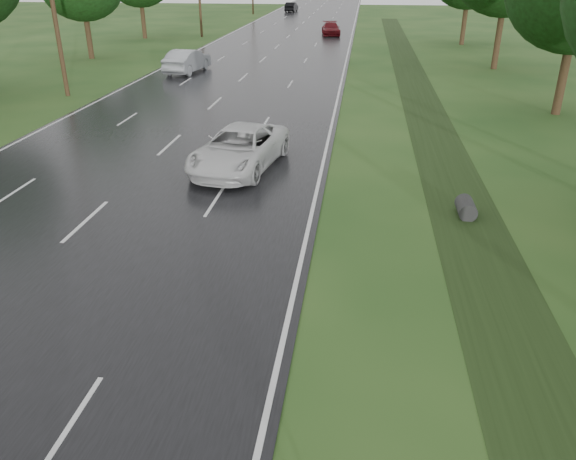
{
  "coord_description": "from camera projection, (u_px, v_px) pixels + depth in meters",
  "views": [
    {
      "loc": [
        8.07,
        -6.57,
        7.09
      ],
      "look_at": [
        6.51,
        5.51,
        1.3
      ],
      "focal_mm": 35.0,
      "sensor_mm": 36.0,
      "label": 1
    }
  ],
  "objects": [
    {
      "name": "far_car_red",
      "position": [
        331.0,
        29.0,
        61.0
      ],
      "size": [
        2.4,
        4.75,
        1.32
      ],
      "primitive_type": "imported",
      "rotation": [
        0.0,
        0.0,
        0.12
      ],
      "color": "maroon",
      "rests_on": "road"
    },
    {
      "name": "utility_pole_mid",
      "position": [
        52.0,
        2.0,
        31.08
      ],
      "size": [
        1.6,
        0.26,
        10.0
      ],
      "color": "#3E2D19",
      "rests_on": "ground"
    },
    {
      "name": "edge_stripe_east",
      "position": [
        348.0,
        52.0,
        49.37
      ],
      "size": [
        0.12,
        180.0,
        0.01
      ],
      "primitive_type": "cube",
      "color": "silver",
      "rests_on": "road"
    },
    {
      "name": "edge_stripe_west",
      "position": [
        199.0,
        50.0,
        50.93
      ],
      "size": [
        0.12,
        180.0,
        0.01
      ],
      "primitive_type": "cube",
      "color": "silver",
      "rests_on": "road"
    },
    {
      "name": "center_line",
      "position": [
        272.0,
        51.0,
        50.15
      ],
      "size": [
        0.12,
        180.0,
        0.01
      ],
      "primitive_type": "cube",
      "color": "silver",
      "rests_on": "road"
    },
    {
      "name": "road",
      "position": [
        272.0,
        51.0,
        50.16
      ],
      "size": [
        14.0,
        180.0,
        0.04
      ],
      "primitive_type": "cube",
      "color": "black",
      "rests_on": "ground"
    },
    {
      "name": "far_car_dark",
      "position": [
        291.0,
        7.0,
        90.92
      ],
      "size": [
        1.78,
        4.45,
        1.44
      ],
      "primitive_type": "imported",
      "rotation": [
        0.0,
        0.0,
        3.08
      ],
      "color": "black",
      "rests_on": "road"
    },
    {
      "name": "white_pickup",
      "position": [
        239.0,
        149.0,
        21.09
      ],
      "size": [
        3.41,
        5.87,
        1.54
      ],
      "primitive_type": "imported",
      "rotation": [
        0.0,
        0.0,
        -0.16
      ],
      "color": "silver",
      "rests_on": "road"
    },
    {
      "name": "drainage_ditch",
      "position": [
        435.0,
        137.0,
        25.27
      ],
      "size": [
        2.2,
        120.0,
        0.56
      ],
      "color": "black",
      "rests_on": "ground"
    },
    {
      "name": "silver_sedan",
      "position": [
        187.0,
        61.0,
        39.94
      ],
      "size": [
        2.33,
        5.04,
        1.6
      ],
      "primitive_type": "imported",
      "rotation": [
        0.0,
        0.0,
        3.01
      ],
      "color": "#9C9FA4",
      "rests_on": "road"
    }
  ]
}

